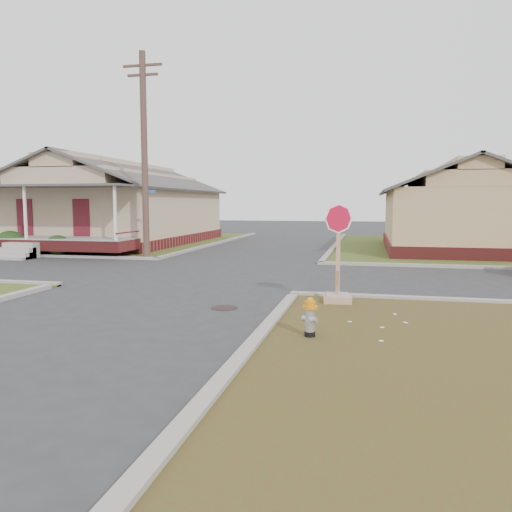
# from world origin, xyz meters

# --- Properties ---
(ground) EXTENTS (120.00, 120.00, 0.00)m
(ground) POSITION_xyz_m (0.00, 0.00, 0.00)
(ground) COLOR #2C2C2F
(ground) RESTS_ON ground
(verge_far_left) EXTENTS (19.00, 19.00, 0.05)m
(verge_far_left) POSITION_xyz_m (-13.00, 18.00, 0.03)
(verge_far_left) COLOR #3D4D1B
(verge_far_left) RESTS_ON ground
(curbs) EXTENTS (80.00, 40.00, 0.12)m
(curbs) POSITION_xyz_m (0.00, 5.00, 0.00)
(curbs) COLOR gray
(curbs) RESTS_ON ground
(manhole) EXTENTS (0.64, 0.64, 0.01)m
(manhole) POSITION_xyz_m (2.20, -0.50, 0.01)
(manhole) COLOR black
(manhole) RESTS_ON ground
(corner_house) EXTENTS (10.10, 15.50, 5.30)m
(corner_house) POSITION_xyz_m (-10.00, 16.68, 2.28)
(corner_house) COLOR maroon
(corner_house) RESTS_ON ground
(side_house_yellow) EXTENTS (7.60, 11.60, 4.70)m
(side_house_yellow) POSITION_xyz_m (10.00, 16.50, 2.19)
(side_house_yellow) COLOR maroon
(side_house_yellow) RESTS_ON ground
(utility_pole) EXTENTS (1.80, 0.28, 9.00)m
(utility_pole) POSITION_xyz_m (-4.20, 8.90, 4.66)
(utility_pole) COLOR #442D27
(utility_pole) RESTS_ON ground
(fire_hydrant) EXTENTS (0.27, 0.27, 0.73)m
(fire_hydrant) POSITION_xyz_m (4.50, -2.75, 0.45)
(fire_hydrant) COLOR black
(fire_hydrant) RESTS_ON ground
(stop_sign) EXTENTS (0.69, 0.67, 2.43)m
(stop_sign) POSITION_xyz_m (4.78, 0.59, 0.57)
(stop_sign) COLOR tan
(stop_sign) RESTS_ON ground
(hedge_left) EXTENTS (1.46, 1.20, 1.12)m
(hedge_left) POSITION_xyz_m (-11.31, 8.98, 0.61)
(hedge_left) COLOR #183212
(hedge_left) RESTS_ON verge_far_left
(hedge_right) EXTENTS (1.31, 1.07, 1.00)m
(hedge_right) POSITION_xyz_m (-8.69, 8.91, 0.55)
(hedge_right) COLOR #183212
(hedge_right) RESTS_ON verge_far_left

